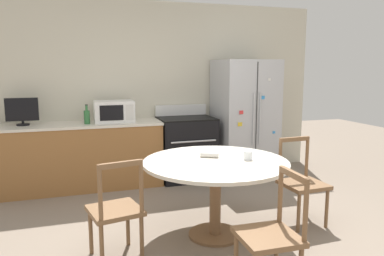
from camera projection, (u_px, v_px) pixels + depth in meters
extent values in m
plane|color=gray|center=(217.00, 252.00, 3.36)|extent=(14.00, 14.00, 0.00)
cube|color=beige|center=(153.00, 90.00, 5.64)|extent=(5.20, 0.10, 2.60)
cube|color=#936033|center=(80.00, 157.00, 5.11)|extent=(2.19, 0.62, 0.86)
cube|color=beige|center=(79.00, 125.00, 5.03)|extent=(2.21, 0.64, 0.03)
cube|color=#B2B5BA|center=(244.00, 118.00, 5.67)|extent=(0.84, 0.77, 1.76)
cube|color=#333333|center=(256.00, 122.00, 5.31)|extent=(0.01, 0.01, 1.69)
cylinder|color=silver|center=(254.00, 119.00, 5.27)|extent=(0.02, 0.02, 0.74)
cylinder|color=silver|center=(260.00, 119.00, 5.30)|extent=(0.02, 0.02, 0.74)
cube|color=yellow|center=(240.00, 124.00, 5.23)|extent=(0.07, 0.02, 0.05)
cube|color=#338CD8|center=(263.00, 97.00, 5.28)|extent=(0.06, 0.02, 0.05)
cube|color=red|center=(241.00, 112.00, 5.21)|extent=(0.06, 0.02, 0.05)
cube|color=white|center=(269.00, 80.00, 5.27)|extent=(0.05, 0.02, 0.04)
cube|color=#338CD8|center=(274.00, 132.00, 5.42)|extent=(0.04, 0.01, 0.03)
cube|color=black|center=(186.00, 149.00, 5.53)|extent=(0.79, 0.64, 0.90)
cube|color=black|center=(193.00, 160.00, 5.24)|extent=(0.57, 0.01, 0.40)
cylinder|color=silver|center=(194.00, 141.00, 5.18)|extent=(0.65, 0.02, 0.02)
cube|color=black|center=(186.00, 118.00, 5.46)|extent=(0.79, 0.64, 0.02)
cube|color=white|center=(181.00, 110.00, 5.72)|extent=(0.79, 0.06, 0.16)
cube|color=white|center=(114.00, 111.00, 5.16)|extent=(0.54, 0.36, 0.29)
cube|color=black|center=(112.00, 113.00, 4.97)|extent=(0.31, 0.01, 0.20)
cube|color=silver|center=(130.00, 112.00, 5.04)|extent=(0.11, 0.01, 0.21)
cylinder|color=black|center=(23.00, 125.00, 4.85)|extent=(0.16, 0.16, 0.02)
cylinder|color=black|center=(23.00, 122.00, 4.85)|extent=(0.03, 0.03, 0.04)
cube|color=black|center=(22.00, 109.00, 4.82)|extent=(0.40, 0.05, 0.30)
cylinder|color=#2D6B38|center=(87.00, 117.00, 4.96)|extent=(0.08, 0.08, 0.18)
cylinder|color=#2D6B38|center=(86.00, 108.00, 4.94)|extent=(0.03, 0.03, 0.07)
cylinder|color=#262626|center=(86.00, 105.00, 4.94)|extent=(0.03, 0.03, 0.01)
cylinder|color=beige|center=(216.00, 162.00, 3.58)|extent=(1.40, 1.40, 0.03)
cylinder|color=brown|center=(215.00, 199.00, 3.64)|extent=(0.11, 0.11, 0.70)
cylinder|color=brown|center=(215.00, 234.00, 3.70)|extent=(0.52, 0.52, 0.03)
cube|color=brown|center=(303.00, 184.00, 3.92)|extent=(0.44, 0.44, 0.04)
cylinder|color=brown|center=(327.00, 208.00, 3.86)|extent=(0.04, 0.04, 0.41)
cylinder|color=brown|center=(299.00, 213.00, 3.74)|extent=(0.04, 0.04, 0.41)
cylinder|color=brown|center=(306.00, 198.00, 4.18)|extent=(0.04, 0.04, 0.41)
cylinder|color=brown|center=(279.00, 201.00, 4.06)|extent=(0.04, 0.04, 0.41)
cylinder|color=brown|center=(307.00, 156.00, 4.12)|extent=(0.04, 0.04, 0.45)
cylinder|color=brown|center=(280.00, 159.00, 4.00)|extent=(0.04, 0.04, 0.45)
cube|color=brown|center=(295.00, 139.00, 4.02)|extent=(0.35, 0.05, 0.04)
cube|color=brown|center=(115.00, 210.00, 3.21)|extent=(0.50, 0.50, 0.04)
cylinder|color=brown|center=(91.00, 232.00, 3.31)|extent=(0.04, 0.04, 0.41)
cylinder|color=brown|center=(128.00, 224.00, 3.48)|extent=(0.04, 0.04, 0.41)
cylinder|color=brown|center=(102.00, 248.00, 3.01)|extent=(0.04, 0.04, 0.41)
cylinder|color=brown|center=(142.00, 238.00, 3.18)|extent=(0.04, 0.04, 0.41)
cylinder|color=brown|center=(100.00, 193.00, 2.92)|extent=(0.04, 0.04, 0.45)
cylinder|color=brown|center=(141.00, 186.00, 3.09)|extent=(0.04, 0.04, 0.45)
cube|color=brown|center=(120.00, 164.00, 2.97)|extent=(0.34, 0.10, 0.04)
cube|color=brown|center=(268.00, 237.00, 2.71)|extent=(0.43, 0.43, 0.04)
cylinder|color=brown|center=(276.00, 251.00, 2.96)|extent=(0.04, 0.04, 0.41)
cylinder|color=brown|center=(306.00, 210.00, 2.56)|extent=(0.04, 0.04, 0.45)
cylinder|color=brown|center=(280.00, 194.00, 2.89)|extent=(0.04, 0.04, 0.45)
cube|color=brown|center=(294.00, 175.00, 2.69)|extent=(0.05, 0.35, 0.04)
cylinder|color=silver|center=(248.00, 155.00, 3.61)|extent=(0.09, 0.09, 0.08)
cylinder|color=#8C4C99|center=(248.00, 157.00, 3.61)|extent=(0.08, 0.08, 0.05)
cylinder|color=silver|center=(209.00, 155.00, 3.70)|extent=(0.19, 0.13, 0.05)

